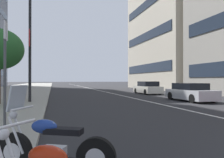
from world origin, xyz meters
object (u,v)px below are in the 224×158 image
motorcycle_nearest_camera (51,147)px  car_following_behind (147,88)px  parking_sign_by_curb (5,70)px  car_approaching_light (190,92)px  street_lamp_with_banners (36,29)px

motorcycle_nearest_camera → car_following_behind: size_ratio=0.42×
car_following_behind → parking_sign_by_curb: 20.51m
parking_sign_by_curb → car_approaching_light: bearing=-52.1°
motorcycle_nearest_camera → parking_sign_by_curb: size_ratio=0.71×
motorcycle_nearest_camera → car_approaching_light: motorcycle_nearest_camera is taller
motorcycle_nearest_camera → car_following_behind: (18.38, -10.46, 0.23)m
car_approaching_light → street_lamp_with_banners: bearing=84.2°
car_approaching_light → car_following_behind: size_ratio=0.91×
motorcycle_nearest_camera → car_approaching_light: bearing=-108.3°
motorcycle_nearest_camera → car_following_behind: motorcycle_nearest_camera is taller
street_lamp_with_banners → motorcycle_nearest_camera: bearing=-174.4°
motorcycle_nearest_camera → street_lamp_with_banners: street_lamp_with_banners is taller
motorcycle_nearest_camera → street_lamp_with_banners: bearing=-57.5°
car_approaching_light → car_following_behind: 8.37m
car_following_behind → parking_sign_by_curb: size_ratio=1.67×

